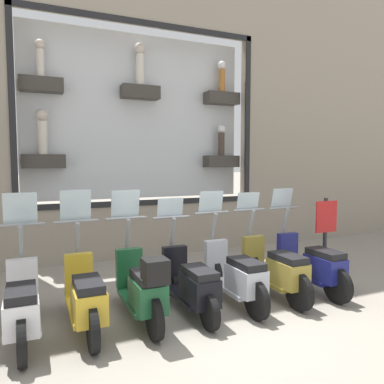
{
  "coord_description": "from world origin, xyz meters",
  "views": [
    {
      "loc": [
        -4.44,
        2.32,
        2.09
      ],
      "look_at": [
        1.62,
        -0.33,
        1.56
      ],
      "focal_mm": 35.0,
      "sensor_mm": 36.0,
      "label": 1
    }
  ],
  "objects": [
    {
      "name": "ground_plane",
      "position": [
        0.0,
        0.0,
        0.0
      ],
      "size": [
        120.0,
        120.0,
        0.0
      ],
      "primitive_type": "plane",
      "color": "gray"
    },
    {
      "name": "building_facade",
      "position": [
        3.6,
        0.0,
        5.26
      ],
      "size": [
        1.21,
        36.0,
        10.33
      ],
      "color": "gray",
      "rests_on": "ground_plane"
    },
    {
      "name": "scooter_navy_0",
      "position": [
        0.18,
        -1.81,
        0.44
      ],
      "size": [
        1.81,
        0.61,
        1.62
      ],
      "color": "black",
      "rests_on": "ground_plane"
    },
    {
      "name": "scooter_olive_1",
      "position": [
        0.18,
        -1.1,
        0.44
      ],
      "size": [
        1.81,
        0.6,
        1.57
      ],
      "color": "black",
      "rests_on": "ground_plane"
    },
    {
      "name": "scooter_yellow_5",
      "position": [
        0.18,
        1.73,
        0.44
      ],
      "size": [
        1.8,
        0.61,
        1.7
      ],
      "color": "black",
      "rests_on": "ground_plane"
    },
    {
      "name": "scooter_white_6",
      "position": [
        0.18,
        2.44,
        0.44
      ],
      "size": [
        1.8,
        0.61,
        1.69
      ],
      "color": "black",
      "rests_on": "ground_plane"
    },
    {
      "name": "scooter_silver_2",
      "position": [
        0.18,
        -0.39,
        0.44
      ],
      "size": [
        1.8,
        0.6,
        1.62
      ],
      "color": "black",
      "rests_on": "ground_plane"
    },
    {
      "name": "shop_sign_post",
      "position": [
        0.56,
        -2.42,
        0.77
      ],
      "size": [
        0.36,
        0.45,
        1.46
      ],
      "color": "#232326",
      "rests_on": "ground_plane"
    },
    {
      "name": "scooter_black_3",
      "position": [
        0.17,
        0.31,
        0.41
      ],
      "size": [
        1.79,
        0.6,
        1.53
      ],
      "color": "black",
      "rests_on": "ground_plane"
    },
    {
      "name": "scooter_green_4",
      "position": [
        0.12,
        1.02,
        0.48
      ],
      "size": [
        1.8,
        0.6,
        1.68
      ],
      "color": "black",
      "rests_on": "ground_plane"
    }
  ]
}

